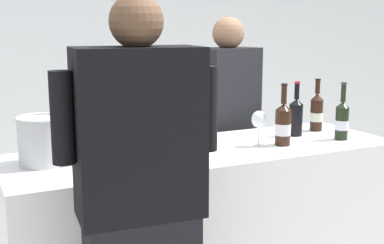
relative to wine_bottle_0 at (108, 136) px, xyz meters
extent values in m
cube|color=silver|center=(0.54, 2.65, 0.30)|extent=(8.00, 0.10, 2.80)
cube|color=white|center=(0.54, 0.05, -0.62)|extent=(2.07, 0.68, 0.97)
cylinder|color=black|center=(0.00, 0.00, -0.02)|extent=(0.08, 0.08, 0.22)
cone|color=black|center=(0.00, 0.00, 0.10)|extent=(0.08, 0.08, 0.03)
cylinder|color=black|center=(0.00, 0.00, 0.15)|extent=(0.03, 0.03, 0.07)
cylinder|color=#B79333|center=(0.00, 0.00, 0.20)|extent=(0.03, 0.03, 0.01)
cylinder|color=black|center=(1.16, 0.11, -0.04)|extent=(0.08, 0.08, 0.19)
cone|color=black|center=(1.16, 0.11, 0.07)|extent=(0.08, 0.08, 0.03)
cylinder|color=black|center=(1.16, 0.11, 0.13)|extent=(0.03, 0.03, 0.09)
cylinder|color=maroon|center=(1.16, 0.11, 0.18)|extent=(0.03, 0.03, 0.01)
cylinder|color=black|center=(0.00, 0.11, -0.03)|extent=(0.08, 0.08, 0.20)
cone|color=black|center=(0.00, 0.11, 0.09)|extent=(0.08, 0.08, 0.03)
cylinder|color=black|center=(0.00, 0.11, 0.14)|extent=(0.03, 0.03, 0.07)
cylinder|color=#B79333|center=(0.00, 0.11, 0.18)|extent=(0.03, 0.03, 0.01)
cylinder|color=silver|center=(0.00, 0.11, -0.04)|extent=(0.08, 0.08, 0.08)
cylinder|color=black|center=(1.36, 0.17, -0.04)|extent=(0.08, 0.08, 0.19)
cone|color=black|center=(1.36, 0.17, 0.08)|extent=(0.08, 0.08, 0.04)
cylinder|color=black|center=(1.36, 0.17, 0.14)|extent=(0.03, 0.03, 0.08)
cylinder|color=black|center=(1.36, 0.17, 0.18)|extent=(0.03, 0.03, 0.01)
cylinder|color=silver|center=(1.36, 0.17, -0.04)|extent=(0.08, 0.08, 0.05)
cylinder|color=black|center=(0.95, -0.05, -0.03)|extent=(0.08, 0.08, 0.19)
cone|color=black|center=(0.95, -0.05, 0.08)|extent=(0.08, 0.08, 0.03)
cylinder|color=black|center=(0.95, -0.05, 0.14)|extent=(0.03, 0.03, 0.10)
cylinder|color=black|center=(0.95, -0.05, 0.20)|extent=(0.03, 0.03, 0.01)
cylinder|color=silver|center=(0.95, -0.05, -0.04)|extent=(0.09, 0.09, 0.06)
cylinder|color=black|center=(1.33, -0.08, -0.04)|extent=(0.07, 0.07, 0.18)
cone|color=black|center=(1.33, -0.08, 0.07)|extent=(0.07, 0.07, 0.03)
cylinder|color=black|center=(1.33, -0.08, 0.13)|extent=(0.03, 0.03, 0.10)
cylinder|color=#333338|center=(1.33, -0.08, 0.19)|extent=(0.03, 0.03, 0.01)
cylinder|color=silver|center=(1.33, -0.08, -0.05)|extent=(0.07, 0.07, 0.05)
cylinder|color=black|center=(0.17, 0.10, -0.03)|extent=(0.08, 0.08, 0.19)
cone|color=black|center=(0.17, 0.10, 0.08)|extent=(0.08, 0.08, 0.03)
cylinder|color=black|center=(0.17, 0.10, 0.14)|extent=(0.03, 0.03, 0.08)
cylinder|color=black|center=(0.17, 0.10, 0.18)|extent=(0.03, 0.03, 0.01)
cylinder|color=silver|center=(0.82, -0.01, -0.13)|extent=(0.08, 0.08, 0.00)
cylinder|color=silver|center=(0.82, -0.01, -0.08)|extent=(0.01, 0.01, 0.10)
ellipsoid|color=silver|center=(0.82, -0.01, 0.01)|extent=(0.08, 0.08, 0.09)
ellipsoid|color=maroon|center=(0.82, -0.01, 0.00)|extent=(0.06, 0.06, 0.03)
cylinder|color=silver|center=(-0.28, 0.11, -0.02)|extent=(0.23, 0.23, 0.22)
torus|color=silver|center=(-0.28, 0.11, 0.09)|extent=(0.23, 0.23, 0.01)
cube|color=black|center=(1.00, 0.65, -0.66)|extent=(0.42, 0.32, 0.88)
cube|color=black|center=(1.00, 0.65, 0.07)|extent=(0.45, 0.33, 0.59)
sphere|color=#8C664C|center=(1.00, 0.65, 0.46)|extent=(0.21, 0.21, 0.21)
cylinder|color=black|center=(1.24, 0.71, 0.14)|extent=(0.08, 0.08, 0.29)
cylinder|color=black|center=(0.76, 0.59, 0.14)|extent=(0.08, 0.08, 0.29)
cube|color=black|center=(-0.04, -0.54, 0.12)|extent=(0.47, 0.28, 0.62)
sphere|color=brown|center=(-0.04, -0.54, 0.52)|extent=(0.19, 0.19, 0.19)
cylinder|color=black|center=(-0.30, -0.52, 0.20)|extent=(0.08, 0.08, 0.32)
cylinder|color=black|center=(0.23, -0.56, 0.20)|extent=(0.08, 0.08, 0.32)
camera|label=1|loc=(-0.63, -2.23, 0.51)|focal=46.98mm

